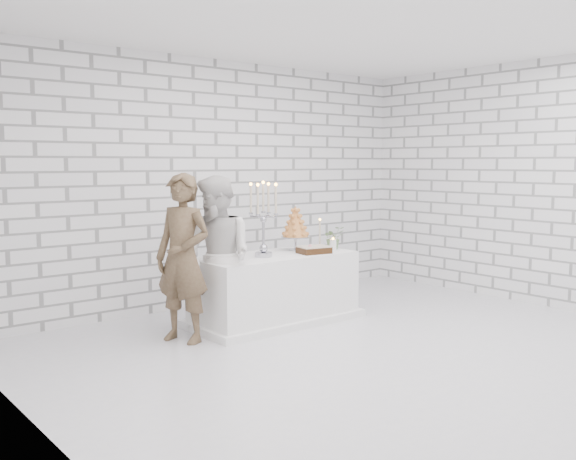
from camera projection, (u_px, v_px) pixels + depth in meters
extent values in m
cube|color=silver|center=(362.00, 347.00, 6.03)|extent=(6.00, 5.00, 0.01)
cube|color=white|center=(366.00, 24.00, 5.71)|extent=(6.00, 5.00, 0.01)
cube|color=white|center=(216.00, 183.00, 7.79)|extent=(6.00, 0.01, 3.00)
cube|color=white|center=(32.00, 203.00, 3.98)|extent=(0.01, 5.00, 3.00)
cube|color=white|center=(534.00, 183.00, 7.77)|extent=(0.01, 5.00, 3.00)
cube|color=white|center=(275.00, 288.00, 6.95)|extent=(1.80, 0.80, 0.75)
imported|color=#4F3B27|center=(183.00, 258.00, 6.15)|extent=(0.60, 0.71, 1.65)
imported|color=silver|center=(218.00, 257.00, 6.29)|extent=(0.73, 0.88, 1.63)
cube|color=black|center=(314.00, 250.00, 7.00)|extent=(0.37, 0.30, 0.08)
cylinder|color=white|center=(333.00, 245.00, 7.30)|extent=(0.09, 0.09, 0.12)
cylinder|color=beige|center=(320.00, 234.00, 7.50)|extent=(0.07, 0.07, 0.32)
imported|color=#3C5E35|center=(333.00, 238.00, 7.35)|extent=(0.29, 0.26, 0.27)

